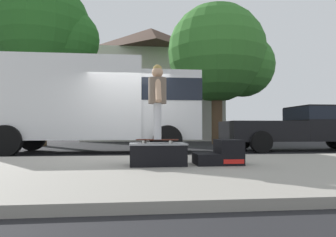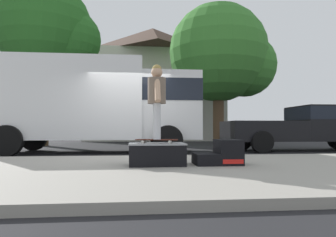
{
  "view_description": "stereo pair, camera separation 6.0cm",
  "coord_description": "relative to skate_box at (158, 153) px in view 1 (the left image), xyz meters",
  "views": [
    {
      "loc": [
        0.14,
        -8.42,
        0.8
      ],
      "look_at": [
        0.93,
        -1.22,
        1.03
      ],
      "focal_mm": 33.21,
      "sensor_mm": 36.0,
      "label": 1
    },
    {
      "loc": [
        0.2,
        -8.42,
        0.8
      ],
      "look_at": [
        0.93,
        -1.22,
        1.03
      ],
      "focal_mm": 33.21,
      "sensor_mm": 36.0,
      "label": 2
    }
  ],
  "objects": [
    {
      "name": "ground_plane",
      "position": [
        -0.58,
        2.64,
        -0.34
      ],
      "size": [
        140.0,
        140.0,
        0.0
      ],
      "primitive_type": "plane",
      "color": "black"
    },
    {
      "name": "sidewalk_slab",
      "position": [
        -0.58,
        -0.36,
        -0.28
      ],
      "size": [
        50.0,
        5.0,
        0.12
      ],
      "primitive_type": "cube",
      "color": "gray",
      "rests_on": "ground"
    },
    {
      "name": "skate_box",
      "position": [
        0.0,
        0.0,
        0.0
      ],
      "size": [
        1.04,
        0.7,
        0.41
      ],
      "color": "black",
      "rests_on": "sidewalk_slab"
    },
    {
      "name": "kicker_ramp",
      "position": [
        1.22,
        -0.0,
        -0.02
      ],
      "size": [
        0.87,
        0.65,
        0.47
      ],
      "color": "black",
      "rests_on": "sidewalk_slab"
    },
    {
      "name": "skateboard",
      "position": [
        -0.0,
        0.03,
        0.25
      ],
      "size": [
        0.8,
        0.36,
        0.07
      ],
      "color": "#4C1E14",
      "rests_on": "skate_box"
    },
    {
      "name": "skater_kid",
      "position": [
        -0.0,
        0.03,
        1.09
      ],
      "size": [
        0.34,
        0.72,
        1.41
      ],
      "color": "silver",
      "rests_on": "skateboard"
    },
    {
      "name": "box_truck",
      "position": [
        -1.74,
        4.84,
        1.36
      ],
      "size": [
        6.91,
        2.63,
        3.05
      ],
      "color": "white",
      "rests_on": "ground"
    },
    {
      "name": "pickup_truck_black",
      "position": [
        5.83,
        4.91,
        0.55
      ],
      "size": [
        5.7,
        2.09,
        1.61
      ],
      "color": "black",
      "rests_on": "ground"
    },
    {
      "name": "street_tree_main",
      "position": [
        4.14,
        9.88,
        4.25
      ],
      "size": [
        5.59,
        5.08,
        7.28
      ],
      "color": "brown",
      "rests_on": "ground"
    },
    {
      "name": "street_tree_neighbour",
      "position": [
        -4.46,
        9.11,
        5.03
      ],
      "size": [
        4.86,
        4.41,
        7.74
      ],
      "color": "brown",
      "rests_on": "ground"
    },
    {
      "name": "house_behind",
      "position": [
        0.84,
        17.41,
        3.9
      ],
      "size": [
        9.54,
        8.23,
        8.4
      ],
      "color": "beige",
      "rests_on": "ground"
    }
  ]
}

